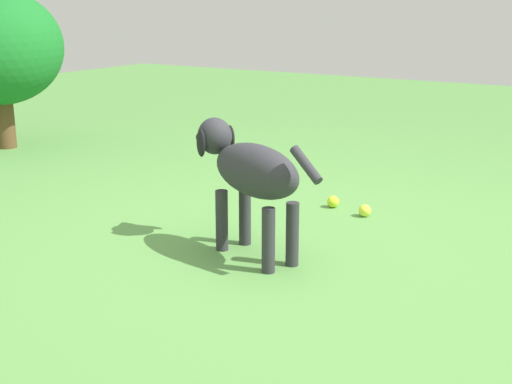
# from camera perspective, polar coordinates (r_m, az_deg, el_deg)

# --- Properties ---
(ground) EXTENTS (14.00, 14.00, 0.00)m
(ground) POSITION_cam_1_polar(r_m,az_deg,el_deg) (3.18, 4.12, -5.03)
(ground) COLOR #548C42
(dog) EXTENTS (0.40, 0.83, 0.59)m
(dog) POSITION_cam_1_polar(r_m,az_deg,el_deg) (3.05, -0.58, 1.76)
(dog) COLOR #2D2D33
(dog) RESTS_ON ground
(tennis_ball_0) EXTENTS (0.07, 0.07, 0.07)m
(tennis_ball_0) POSITION_cam_1_polar(r_m,az_deg,el_deg) (3.73, 8.91, -1.51)
(tennis_ball_0) COLOR #D3E33D
(tennis_ball_0) RESTS_ON ground
(tennis_ball_1) EXTENTS (0.07, 0.07, 0.07)m
(tennis_ball_1) POSITION_cam_1_polar(r_m,az_deg,el_deg) (3.87, 6.34, -0.79)
(tennis_ball_1) COLOR #C7E52B
(tennis_ball_1) RESTS_ON ground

